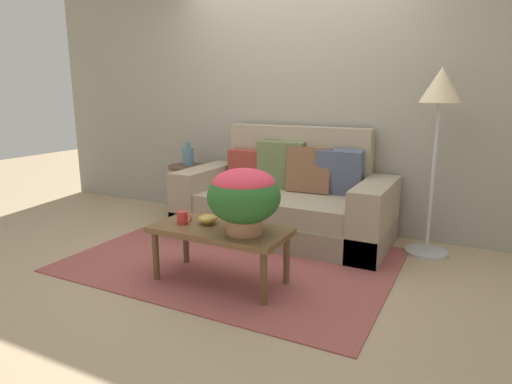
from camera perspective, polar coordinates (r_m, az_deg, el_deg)
The scene contains 11 objects.
ground_plane at distance 3.76m, azimuth -3.04°, elevation -8.86°, with size 14.00×14.00×0.00m, color tan.
wall_back at distance 4.70m, azimuth 5.23°, elevation 13.99°, with size 6.40×0.12×2.97m, color gray.
area_rug at distance 3.78m, azimuth -2.85°, elevation -8.67°, with size 2.57×1.86×0.01m, color #994C47.
couch at distance 4.33m, azimuth 3.88°, elevation -1.39°, with size 2.02×0.93×1.04m.
coffee_table at distance 3.25m, azimuth -4.64°, elevation -5.46°, with size 1.00×0.49×0.42m.
side_table at distance 4.99m, azimuth -8.52°, elevation 1.33°, with size 0.45×0.45×0.59m.
floor_lamp at distance 3.96m, azimuth 22.45°, elevation 10.08°, with size 0.35×0.35×1.58m.
potted_plant at distance 3.03m, azimuth -1.56°, elevation -0.39°, with size 0.51×0.51×0.46m.
coffee_mug at distance 3.35m, azimuth -9.38°, elevation -3.27°, with size 0.13×0.08×0.09m.
snack_bowl at distance 3.33m, azimuth -6.25°, elevation -3.43°, with size 0.15×0.15×0.07m.
table_vase at distance 4.95m, azimuth -8.72°, elevation 4.61°, with size 0.12×0.12×0.26m.
Camera 1 is at (1.77, -3.01, 1.39)m, focal length 31.18 mm.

